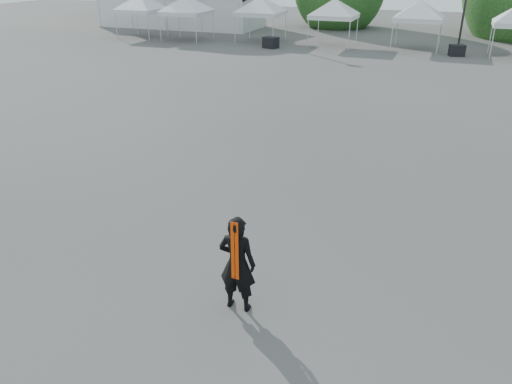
% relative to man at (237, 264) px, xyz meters
% --- Properties ---
extents(ground, '(120.00, 120.00, 0.00)m').
position_rel_man_xyz_m(ground, '(0.49, 2.59, -0.95)').
color(ground, '#474442').
rests_on(ground, ground).
extents(marquee, '(15.00, 6.25, 4.23)m').
position_rel_man_xyz_m(marquee, '(-21.51, 37.59, 1.02)').
color(marquee, silver).
rests_on(marquee, ground).
extents(tent_c, '(4.66, 4.66, 3.88)m').
position_rel_man_xyz_m(tent_c, '(-11.13, 31.26, 2.11)').
color(tent_c, silver).
rests_on(tent_c, ground).
extents(tent_d, '(4.54, 4.54, 3.88)m').
position_rel_man_xyz_m(tent_d, '(-5.35, 31.08, 2.11)').
color(tent_d, silver).
rests_on(tent_d, ground).
extents(tent_e, '(4.64, 4.64, 3.88)m').
position_rel_man_xyz_m(tent_e, '(0.58, 31.47, 2.11)').
color(tent_e, silver).
rests_on(tent_e, ground).
extents(man, '(0.70, 0.47, 1.89)m').
position_rel_man_xyz_m(man, '(0.00, 0.00, 0.00)').
color(man, black).
rests_on(man, ground).
extents(crate_west, '(1.21, 1.07, 0.78)m').
position_rel_man_xyz_m(crate_west, '(-9.30, 28.43, -0.55)').
color(crate_west, black).
rests_on(crate_west, ground).
extents(crate_mid, '(1.11, 0.97, 0.74)m').
position_rel_man_xyz_m(crate_mid, '(3.40, 29.74, -0.58)').
color(crate_mid, black).
rests_on(crate_mid, ground).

